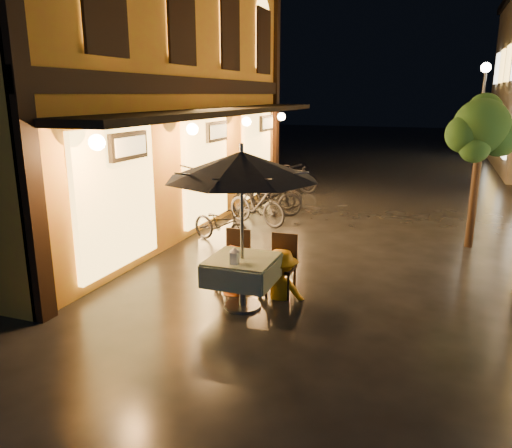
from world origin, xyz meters
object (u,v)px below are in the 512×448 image
at_px(patio_umbrella, 241,166).
at_px(person_orange, 233,246).
at_px(table_lantern, 235,255).
at_px(bicycle_0, 221,224).
at_px(cafe_table, 242,270).
at_px(person_yellow, 281,251).

xyz_separation_m(patio_umbrella, person_orange, (-0.39, 0.56, -1.39)).
xyz_separation_m(table_lantern, bicycle_0, (-1.65, 3.25, -0.50)).
xyz_separation_m(cafe_table, person_orange, (-0.39, 0.56, 0.17)).
xyz_separation_m(patio_umbrella, bicycle_0, (-1.65, 2.97, -1.73)).
height_order(person_yellow, bicycle_0, person_yellow).
bearing_deg(patio_umbrella, table_lantern, -90.00).
bearing_deg(cafe_table, patio_umbrella, 46.10).
xyz_separation_m(cafe_table, patio_umbrella, (0.00, 0.00, 1.56)).
xyz_separation_m(cafe_table, table_lantern, (0.00, -0.29, 0.33)).
xyz_separation_m(table_lantern, person_yellow, (0.42, 0.87, -0.16)).
height_order(patio_umbrella, bicycle_0, patio_umbrella).
bearing_deg(person_yellow, table_lantern, 57.05).
height_order(patio_umbrella, person_yellow, patio_umbrella).
relative_size(person_orange, person_yellow, 0.99).
relative_size(patio_umbrella, person_orange, 1.63).
distance_m(patio_umbrella, person_yellow, 1.56).
relative_size(patio_umbrella, bicycle_0, 1.55).
relative_size(table_lantern, bicycle_0, 0.16).
bearing_deg(cafe_table, person_yellow, 53.99).
distance_m(patio_umbrella, bicycle_0, 3.81).
height_order(person_orange, person_yellow, person_yellow).
bearing_deg(person_orange, table_lantern, 113.37).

